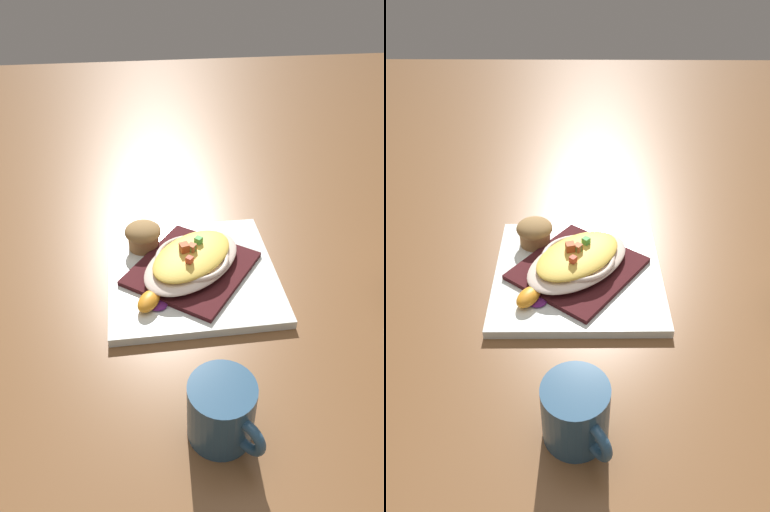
% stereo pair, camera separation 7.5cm
% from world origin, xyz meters
% --- Properties ---
extents(ground_plane, '(2.60, 2.60, 0.00)m').
position_xyz_m(ground_plane, '(0.00, 0.00, 0.00)').
color(ground_plane, brown).
extents(square_plate, '(0.28, 0.28, 0.01)m').
position_xyz_m(square_plate, '(0.00, 0.00, 0.01)').
color(square_plate, white).
rests_on(square_plate, ground_plane).
extents(folded_napkin, '(0.25, 0.25, 0.01)m').
position_xyz_m(folded_napkin, '(0.00, 0.00, 0.02)').
color(folded_napkin, '#401518').
rests_on(folded_napkin, square_plate).
extents(gratin_dish, '(0.22, 0.22, 0.05)m').
position_xyz_m(gratin_dish, '(-0.00, -0.00, 0.04)').
color(gratin_dish, beige).
rests_on(gratin_dish, folded_napkin).
extents(muffin, '(0.06, 0.06, 0.05)m').
position_xyz_m(muffin, '(-0.08, 0.07, 0.04)').
color(muffin, '#97673B').
rests_on(muffin, square_plate).
extents(orange_garnish, '(0.06, 0.07, 0.02)m').
position_xyz_m(orange_garnish, '(-0.07, -0.08, 0.02)').
color(orange_garnish, '#5D1D65').
rests_on(orange_garnish, square_plate).
extents(coffee_mug, '(0.09, 0.10, 0.08)m').
position_xyz_m(coffee_mug, '(-0.00, -0.29, 0.04)').
color(coffee_mug, navy).
rests_on(coffee_mug, ground_plane).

